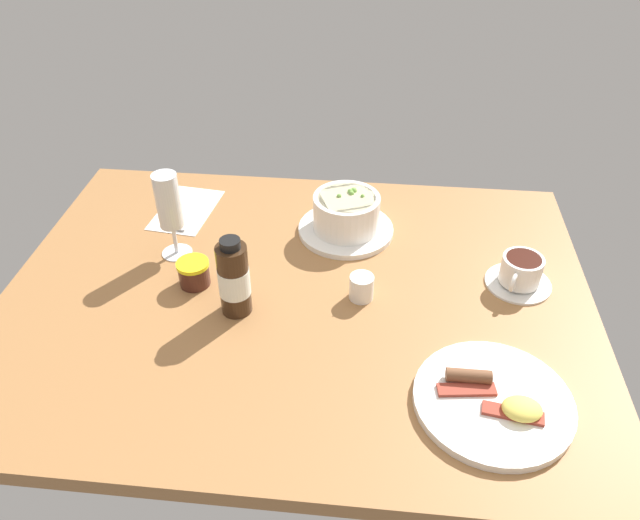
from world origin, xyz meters
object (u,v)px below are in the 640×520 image
object	(u,v)px
jam_jar	(194,273)
breakfast_plate	(494,401)
wine_glass	(169,205)
cutlery_setting	(185,210)
coffee_cup	(520,273)
creamer_jug	(361,288)
sauce_bottle_brown	(234,279)
porridge_bowl	(346,215)

from	to	relation	value
jam_jar	breakfast_plate	xyz separation A→B (cm)	(-53.06, 23.74, -1.67)
wine_glass	breakfast_plate	xyz separation A→B (cm)	(-59.31, 32.84, -10.56)
cutlery_setting	coffee_cup	xyz separation A→B (cm)	(-70.03, 18.40, 2.62)
cutlery_setting	coffee_cup	size ratio (longest dim) A/B	1.60
breakfast_plate	cutlery_setting	bearing A→B (deg)	-37.89
creamer_jug	sauce_bottle_brown	world-z (taller)	sauce_bottle_brown
coffee_cup	jam_jar	bearing A→B (deg)	5.64
porridge_bowl	sauce_bottle_brown	xyz separation A→B (cm)	(17.89, 26.51, 2.86)
creamer_jug	wine_glass	size ratio (longest dim) A/B	0.30
coffee_cup	wine_glass	xyz separation A→B (cm)	(67.41, -3.05, 8.59)
jam_jar	sauce_bottle_brown	world-z (taller)	sauce_bottle_brown
porridge_bowl	breakfast_plate	bearing A→B (deg)	120.39
sauce_bottle_brown	coffee_cup	bearing A→B (deg)	-166.45
wine_glass	coffee_cup	bearing A→B (deg)	177.41
wine_glass	breakfast_plate	size ratio (longest dim) A/B	0.74
jam_jar	sauce_bottle_brown	distance (cm)	12.32
jam_jar	porridge_bowl	bearing A→B (deg)	-143.71
wine_glass	breakfast_plate	distance (cm)	68.61
cutlery_setting	porridge_bowl	bearing A→B (deg)	173.14
cutlery_setting	breakfast_plate	bearing A→B (deg)	142.11
porridge_bowl	breakfast_plate	world-z (taller)	porridge_bowl
wine_glass	jam_jar	size ratio (longest dim) A/B	2.97
porridge_bowl	jam_jar	bearing A→B (deg)	36.29
breakfast_plate	porridge_bowl	bearing A→B (deg)	-59.61
cutlery_setting	sauce_bottle_brown	distance (cm)	36.56
porridge_bowl	coffee_cup	xyz separation A→B (cm)	(-33.81, 14.05, -1.41)
creamer_jug	wine_glass	world-z (taller)	wine_glass
cutlery_setting	coffee_cup	bearing A→B (deg)	165.28
porridge_bowl	cutlery_setting	size ratio (longest dim) A/B	1.01
sauce_bottle_brown	breakfast_plate	bearing A→B (deg)	158.32
coffee_cup	breakfast_plate	bearing A→B (deg)	74.78
coffee_cup	jam_jar	xyz separation A→B (cm)	(61.17, 6.04, -0.29)
sauce_bottle_brown	cutlery_setting	bearing A→B (deg)	-59.28
jam_jar	wine_glass	bearing A→B (deg)	-55.53
cutlery_setting	wine_glass	xyz separation A→B (cm)	(-2.62, 15.35, 11.22)
porridge_bowl	breakfast_plate	size ratio (longest dim) A/B	0.83
porridge_bowl	coffee_cup	world-z (taller)	porridge_bowl
porridge_bowl	sauce_bottle_brown	size ratio (longest dim) A/B	1.30
cutlery_setting	sauce_bottle_brown	xyz separation A→B (cm)	(-18.34, 30.86, 6.89)
jam_jar	sauce_bottle_brown	bearing A→B (deg)	145.89
porridge_bowl	creamer_jug	xyz separation A→B (cm)	(-4.21, 21.07, -1.78)
coffee_cup	creamer_jug	distance (cm)	30.41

